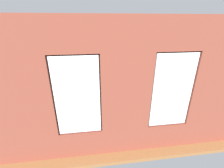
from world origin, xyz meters
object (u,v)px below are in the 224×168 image
Objects in this scene: potted_plant_by_left_couch at (152,81)px; potted_plant_near_tv at (40,103)px; tv_flatscreen at (31,89)px; potted_plant_corner_near_left at (155,71)px; table_plant_small at (109,86)px; potted_plant_corner_far_left at (209,114)px; potted_plant_between_couches at (140,113)px; media_console at (35,104)px; papasan_chair at (108,78)px; potted_plant_beside_window_right at (42,118)px; coffee_table at (109,90)px; potted_plant_foreground_right at (54,70)px; cup_ceramic at (112,89)px; remote_silver at (99,90)px; couch_by_window at (92,127)px; potted_plant_mid_room_small at (122,84)px; candle_jar at (105,87)px; couch_left at (172,92)px.

potted_plant_near_tv reaches higher than potted_plant_by_left_couch.
tv_flatscreen reaches higher than potted_plant_corner_near_left.
table_plant_small is 3.81m from potted_plant_corner_far_left.
media_console is at bearing -25.21° from potted_plant_between_couches.
potted_plant_corner_far_left reaches higher than table_plant_small.
papasan_chair is 0.71× the size of potted_plant_beside_window_right.
potted_plant_foreground_right is at bearing -33.98° from coffee_table.
potted_plant_foreground_right is at bearing -97.21° from tv_flatscreen.
papasan_chair is at bearing -89.81° from cup_ceramic.
potted_plant_by_left_couch is at bearing -158.61° from remote_silver.
remote_silver is at bearing -98.50° from couch_by_window.
cup_ceramic is at bearing 145.53° from potted_plant_foreground_right.
potted_plant_corner_near_left is (-3.70, -4.22, 0.25)m from couch_by_window.
tv_flatscreen is 0.85× the size of potted_plant_foreground_right.
potted_plant_beside_window_right reaches higher than media_console.
potted_plant_mid_room_small is at bearing 162.24° from potted_plant_foreground_right.
potted_plant_near_tv is at bearing 120.71° from tv_flatscreen.
tv_flatscreen is 1.08m from potted_plant_near_tv.
papasan_chair reaches higher than potted_plant_mid_room_small.
media_console is 6.20m from potted_plant_corner_far_left.
potted_plant_near_tv is at bearing 94.26° from potted_plant_foreground_right.
candle_jar is (-0.60, -2.46, 0.18)m from couch_by_window.
table_plant_small is 0.19× the size of potted_plant_foreground_right.
couch_by_window reaches higher than remote_silver.
couch_by_window reaches higher than media_console.
media_console is 0.96× the size of papasan_chair.
coffee_table is 8.98× the size of remote_silver.
potted_plant_corner_far_left is (-5.35, 0.95, -0.29)m from potted_plant_near_tv.
potted_plant_by_left_couch is at bearing -117.69° from potted_plant_between_couches.
potted_plant_corner_near_left is at bearing -119.91° from potted_plant_by_left_couch.
potted_plant_corner_near_left is 0.68× the size of potted_plant_foreground_right.
candle_jar is at bearing -33.95° from cup_ceramic.
couch_left is 2.81m from potted_plant_between_couches.
table_plant_small is at bearing -44.40° from cup_ceramic.
potted_plant_mid_room_small is at bearing -144.57° from potted_plant_near_tv.
potted_plant_beside_window_right is (2.10, 2.47, 0.23)m from table_plant_small.
potted_plant_near_tv is (5.20, 1.06, 0.46)m from couch_left.
candle_jar is at bearing 145.46° from potted_plant_foreground_right.
potted_plant_between_couches reaches higher than candle_jar.
coffee_table is (2.76, -0.46, 0.06)m from couch_left.
potted_plant_beside_window_right is (4.46, 3.37, 0.49)m from potted_plant_by_left_couch.
potted_plant_foreground_right is at bearing -34.54° from candle_jar.
table_plant_small is at bearing 45.61° from potted_plant_mid_room_small.
table_plant_small reaches higher than cup_ceramic.
potted_plant_corner_far_left is at bearing -179.98° from potted_plant_beside_window_right.
potted_plant_by_left_couch is 0.33× the size of potted_plant_beside_window_right.
candle_jar reaches higher than media_console.
cup_ceramic is 3.17m from tv_flatscreen.
coffee_table is (-0.79, -2.36, 0.07)m from couch_by_window.
potted_plant_foreground_right is at bearing -65.61° from couch_by_window.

